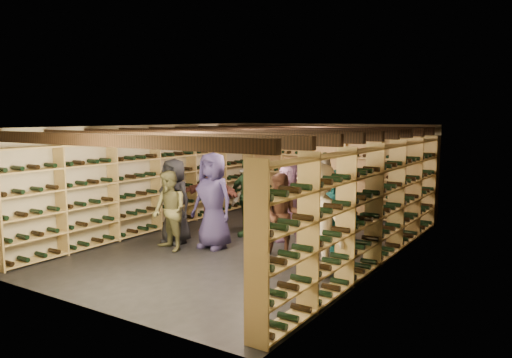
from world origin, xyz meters
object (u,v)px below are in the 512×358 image
Objects in this scene: person_5 at (212,195)px; person_8 at (282,215)px; crate_stack_left at (328,214)px; person_7 at (320,207)px; person_9 at (251,196)px; person_6 at (213,201)px; person_0 at (174,201)px; person_11 at (290,202)px; crate_loose at (311,218)px; person_10 at (248,198)px; person_4 at (336,219)px; person_3 at (318,220)px; person_2 at (169,211)px; crate_stack_right at (336,224)px.

person_5 is 1.09× the size of person_8.
person_7 is (0.87, -2.26, 0.60)m from crate_stack_left.
person_6 is at bearing -87.03° from person_9.
person_0 is 1.01× the size of person_11.
crate_loose is 3.79m from person_0.
person_8 is at bearing -34.91° from person_10.
person_4 is 0.99× the size of person_11.
crate_loose is 0.29× the size of person_4.
person_6 is (-0.49, -3.32, 0.86)m from crate_loose.
person_3 is 1.07× the size of person_11.
person_7 reaches higher than person_4.
person_8 is (-1.06, 0.69, -0.15)m from person_3.
person_2 reaches higher than crate_loose.
person_3 is (3.42, -0.36, 0.06)m from person_0.
person_6 is 1.23× the size of person_9.
person_11 reaches higher than crate_stack_left.
person_3 is 1.28m from person_8.
crate_stack_left is 2.08m from person_10.
person_9 is at bearing 168.00° from person_7.
person_8 is 0.90× the size of person_11.
person_7 is at bearing -12.44° from person_11.
person_11 reaches higher than person_10.
person_4 is 3.40m from person_9.
person_10 is (-0.44, -2.15, 0.77)m from crate_loose.
person_0 is at bearing -133.23° from person_11.
crate_stack_right is at bearing 44.99° from person_0.
person_10 is at bearing 166.28° from person_3.
person_10 is at bearing -145.97° from crate_stack_right.
person_4 reaches higher than person_5.
person_2 reaches higher than person_8.
person_3 is at bearing -3.95° from person_0.
person_3 is 3.65m from person_9.
person_4 is 0.90× the size of person_6.
person_7 reaches higher than person_9.
person_0 is 1.11× the size of person_2.
person_4 is (1.41, -2.77, 0.52)m from crate_stack_left.
crate_stack_left is 2.50m from person_7.
person_3 is 1.14m from person_7.
person_5 is (0.08, 1.17, -0.02)m from person_0.
person_0 is 1.02× the size of person_10.
crate_stack_right is 3.67m from person_2.
person_6 reaches higher than person_4.
crate_stack_left is 1.83m from person_11.
person_10 is (0.05, 1.17, -0.10)m from person_6.
person_3 reaches higher than person_8.
person_5 is 1.10× the size of person_9.
person_0 is 1.60m from person_10.
person_4 reaches higher than person_8.
crate_stack_left is at bearing 75.50° from person_8.
person_10 is at bearing -168.52° from person_11.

